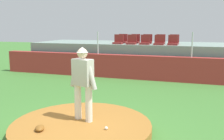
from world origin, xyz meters
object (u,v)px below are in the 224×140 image
(stadium_chair_4, at_px, (173,42))
(fielding_glove, at_px, (40,128))
(stadium_chair_0, at_px, (118,41))
(baseball, at_px, (106,128))
(stadium_chair_1, at_px, (132,41))
(stadium_chair_2, at_px, (145,41))
(stadium_chair_8, at_px, (160,41))
(stadium_chair_5, at_px, (123,40))
(stadium_chair_3, at_px, (159,42))
(stadium_chair_7, at_px, (147,41))
(pitcher, at_px, (83,78))
(stadium_chair_9, at_px, (174,41))
(stadium_chair_6, at_px, (135,40))

(stadium_chair_4, bearing_deg, fielding_glove, 76.00)
(stadium_chair_0, bearing_deg, baseball, 104.99)
(stadium_chair_1, relative_size, stadium_chair_4, 1.00)
(stadium_chair_2, relative_size, stadium_chair_8, 1.00)
(baseball, relative_size, fielding_glove, 0.25)
(fielding_glove, bearing_deg, baseball, 80.89)
(stadium_chair_1, height_order, stadium_chair_5, same)
(stadium_chair_3, bearing_deg, stadium_chair_7, -50.76)
(baseball, relative_size, stadium_chair_0, 0.15)
(pitcher, height_order, fielding_glove, pitcher)
(stadium_chair_2, bearing_deg, stadium_chair_5, -30.71)
(stadium_chair_2, bearing_deg, stadium_chair_3, 175.63)
(baseball, xyz_separation_m, stadium_chair_7, (-0.72, 8.74, 1.47))
(pitcher, xyz_separation_m, stadium_chair_8, (0.71, 8.35, 0.47))
(fielding_glove, xyz_separation_m, stadium_chair_8, (1.36, 9.24, 1.45))
(stadium_chair_8, bearing_deg, pitcher, 85.13)
(stadium_chair_0, distance_m, stadium_chair_7, 1.65)
(stadium_chair_9, bearing_deg, pitcher, 80.27)
(pitcher, bearing_deg, stadium_chair_6, 111.62)
(stadium_chair_4, height_order, stadium_chair_7, same)
(stadium_chair_0, xyz_separation_m, stadium_chair_6, (0.70, 0.90, 0.00))
(stadium_chair_6, xyz_separation_m, stadium_chair_7, (0.68, -0.01, 0.00))
(baseball, bearing_deg, stadium_chair_3, 89.74)
(stadium_chair_7, relative_size, stadium_chair_9, 1.00)
(stadium_chair_2, distance_m, stadium_chair_9, 1.63)
(fielding_glove, xyz_separation_m, stadium_chair_7, (0.65, 9.24, 1.45))
(stadium_chair_2, xyz_separation_m, stadium_chair_3, (0.72, -0.05, 0.00))
(baseball, xyz_separation_m, stadium_chair_3, (0.04, 7.82, 1.47))
(stadium_chair_0, relative_size, stadium_chair_9, 1.00)
(stadium_chair_9, bearing_deg, stadium_chair_7, -0.33)
(stadium_chair_5, relative_size, stadium_chair_6, 1.00)
(pitcher, bearing_deg, stadium_chair_7, 106.97)
(fielding_glove, bearing_deg, stadium_chair_6, 151.13)
(baseball, bearing_deg, pitcher, 151.68)
(fielding_glove, distance_m, stadium_chair_3, 8.56)
(stadium_chair_1, bearing_deg, stadium_chair_0, -1.33)
(stadium_chair_2, xyz_separation_m, stadium_chair_7, (-0.04, 0.87, 0.00))
(stadium_chair_2, height_order, stadium_chair_9, same)
(stadium_chair_1, bearing_deg, stadium_chair_7, -126.01)
(baseball, height_order, stadium_chair_6, stadium_chair_6)
(stadium_chair_9, bearing_deg, stadium_chair_6, -0.54)
(stadium_chair_6, height_order, stadium_chair_7, same)
(baseball, bearing_deg, stadium_chair_5, 103.62)
(stadium_chair_1, relative_size, stadium_chair_2, 1.00)
(baseball, distance_m, stadium_chair_8, 8.87)
(baseball, height_order, fielding_glove, fielding_glove)
(stadium_chair_0, height_order, stadium_chair_4, same)
(pitcher, xyz_separation_m, stadium_chair_4, (1.44, 7.46, 0.47))
(stadium_chair_0, xyz_separation_m, stadium_chair_4, (2.81, -0.00, 0.00))
(stadium_chair_0, xyz_separation_m, stadium_chair_1, (0.73, -0.02, 0.00))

